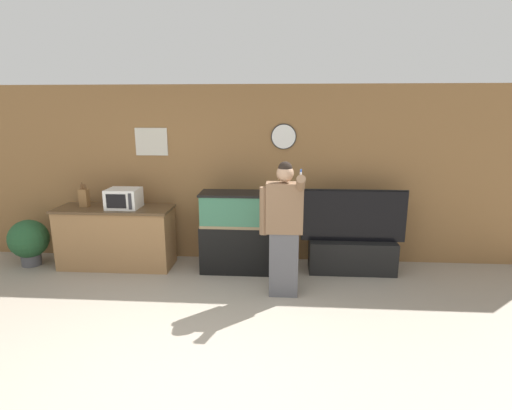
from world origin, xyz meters
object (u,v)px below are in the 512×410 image
object	(u,v)px
knife_block	(84,198)
tv_on_stand	(352,248)
aquarium_on_stand	(238,232)
person_standing	(283,228)
counter_island	(116,237)
microwave	(124,198)
potted_plant	(29,240)

from	to	relation	value
knife_block	tv_on_stand	xyz separation A→B (m)	(3.84, -0.01, -0.66)
knife_block	aquarium_on_stand	distance (m)	2.27
aquarium_on_stand	person_standing	bearing A→B (deg)	-49.17
counter_island	microwave	size ratio (longest dim) A/B	3.71
tv_on_stand	person_standing	xyz separation A→B (m)	(-0.97, -0.79, 0.52)
counter_island	aquarium_on_stand	xyz separation A→B (m)	(1.78, -0.03, 0.13)
counter_island	potted_plant	world-z (taller)	counter_island
microwave	person_standing	xyz separation A→B (m)	(2.26, -0.76, -0.16)
microwave	tv_on_stand	xyz separation A→B (m)	(3.24, 0.03, -0.67)
tv_on_stand	potted_plant	distance (m)	4.70
counter_island	tv_on_stand	world-z (taller)	tv_on_stand
counter_island	knife_block	xyz separation A→B (m)	(-0.44, 0.03, 0.57)
knife_block	aquarium_on_stand	bearing A→B (deg)	-1.64
knife_block	person_standing	size ratio (longest dim) A/B	0.21
knife_block	aquarium_on_stand	world-z (taller)	knife_block
potted_plant	counter_island	bearing A→B (deg)	2.04
knife_block	aquarium_on_stand	xyz separation A→B (m)	(2.22, -0.06, -0.45)
aquarium_on_stand	person_standing	xyz separation A→B (m)	(0.64, -0.74, 0.30)
knife_block	potted_plant	bearing A→B (deg)	-174.67
person_standing	potted_plant	distance (m)	3.83
microwave	tv_on_stand	distance (m)	3.30
aquarium_on_stand	tv_on_stand	bearing A→B (deg)	1.85
tv_on_stand	aquarium_on_stand	bearing A→B (deg)	-178.15
counter_island	person_standing	distance (m)	2.57
aquarium_on_stand	potted_plant	bearing A→B (deg)	-179.68
microwave	person_standing	bearing A→B (deg)	-18.62
person_standing	counter_island	bearing A→B (deg)	162.36
counter_island	person_standing	world-z (taller)	person_standing
potted_plant	microwave	bearing A→B (deg)	1.52
counter_island	microwave	bearing A→B (deg)	-2.77
person_standing	potted_plant	bearing A→B (deg)	169.02
person_standing	aquarium_on_stand	bearing A→B (deg)	130.83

